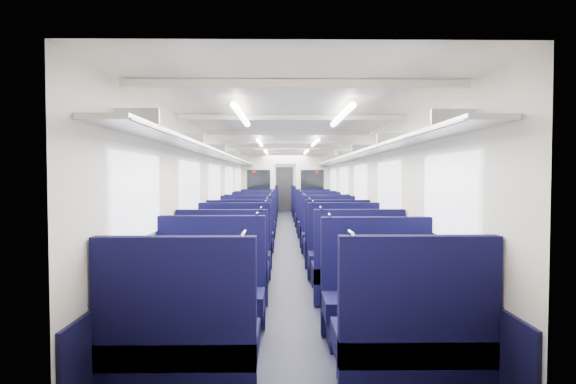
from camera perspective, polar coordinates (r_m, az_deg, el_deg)
The scene contains 41 objects.
floor at distance 11.62m, azimuth -0.21°, elevation -5.88°, with size 2.80×18.00×0.01m, color black.
ceiling at distance 11.53m, azimuth -0.21°, elevation 5.77°, with size 2.80×18.00×0.01m, color white.
wall_left at distance 11.59m, azimuth -7.15°, elevation -0.08°, with size 0.02×18.00×2.35m, color silver.
dado_left at distance 11.65m, azimuth -7.05°, elevation -4.14°, with size 0.03×17.90×0.70m, color black.
wall_right at distance 11.61m, azimuth 6.72°, elevation -0.07°, with size 0.02×18.00×2.35m, color silver.
dado_right at distance 11.67m, azimuth 6.63°, elevation -4.12°, with size 0.03×17.90×0.70m, color black.
wall_far at distance 20.51m, azimuth -0.43°, elevation 0.85°, with size 2.80×0.02×2.35m, color silver.
luggage_rack_left at distance 11.57m, azimuth -6.24°, elevation 3.88°, with size 0.36×17.40×0.18m.
luggage_rack_right at distance 11.59m, azimuth 5.81°, elevation 3.87°, with size 0.36×17.40×0.18m.
windows at distance 11.05m, azimuth -0.19°, elevation 1.11°, with size 2.78×15.60×0.75m.
ceiling_fittings at distance 11.27m, azimuth -0.20°, elevation 5.55°, with size 2.70×16.06×0.11m.
end_door at distance 20.46m, azimuth -0.43°, elevation 0.36°, with size 0.75×0.06×2.00m, color black.
bulkhead at distance 14.82m, azimuth -0.32°, elevation 0.62°, with size 2.80×0.10×2.35m.
seat_0 at distance 3.49m, azimuth -13.39°, elevation -18.52°, with size 1.10×0.61×1.23m.
seat_1 at distance 3.56m, azimuth 15.31°, elevation -18.12°, with size 1.10×0.61×1.23m.
seat_2 at distance 4.69m, azimuth -9.86°, elevation -13.10°, with size 1.10×0.61×1.23m.
seat_3 at distance 4.56m, azimuth 11.44°, elevation -13.55°, with size 1.10×0.61×1.23m.
seat_4 at distance 5.78m, azimuth -8.05°, elevation -10.19°, with size 1.10×0.61×1.23m.
seat_5 at distance 5.83m, azimuth 8.65°, elevation -10.10°, with size 1.10×0.61×1.23m.
seat_6 at distance 6.84m, azimuth -6.88°, elevation -8.27°, with size 1.10×0.61×1.23m.
seat_7 at distance 6.87m, azimuth 7.17°, elevation -8.22°, with size 1.10×0.61×1.23m.
seat_8 at distance 7.92m, azimuth -6.02°, elevation -6.85°, with size 1.10×0.61×1.23m.
seat_9 at distance 7.95m, azimuth 6.07°, elevation -6.81°, with size 1.10×0.61×1.23m.
seat_10 at distance 9.22m, azimuth -5.26°, elevation -5.59°, with size 1.10×0.61×1.23m.
seat_11 at distance 9.13m, azimuth 5.18°, elevation -5.67°, with size 1.10×0.61×1.23m.
seat_12 at distance 10.22m, azimuth -4.81°, elevation -4.84°, with size 1.10×0.61×1.23m.
seat_13 at distance 10.18m, azimuth 4.56°, elevation -4.86°, with size 1.10×0.61×1.23m.
seat_14 at distance 11.32m, azimuth -4.41°, elevation -4.17°, with size 1.10×0.61×1.23m.
seat_15 at distance 11.36m, azimuth 4.00°, elevation -4.14°, with size 1.10×0.61×1.23m.
seat_16 at distance 12.44m, azimuth -4.08°, elevation -3.61°, with size 1.10×0.61×1.23m.
seat_17 at distance 12.62m, azimuth 3.53°, elevation -3.52°, with size 1.10×0.61×1.23m.
seat_18 at distance 13.72m, azimuth -3.76°, elevation -3.08°, with size 1.10×0.61×1.23m.
seat_19 at distance 13.79m, azimuth 3.16°, elevation -3.05°, with size 1.10×0.61×1.23m.
seat_20 at distance 15.73m, azimuth -3.37°, elevation -2.42°, with size 1.10×0.61×1.23m.
seat_21 at distance 15.78m, azimuth 2.67°, elevation -2.41°, with size 1.10×0.61×1.23m.
seat_22 at distance 16.76m, azimuth -3.21°, elevation -2.15°, with size 1.10×0.61×1.23m.
seat_23 at distance 16.97m, azimuth 2.43°, elevation -2.09°, with size 1.10×0.61×1.23m.
seat_24 at distance 18.06m, azimuth -3.03°, elevation -1.84°, with size 1.10×0.61×1.23m.
seat_25 at distance 17.95m, azimuth 2.26°, elevation -1.87°, with size 1.10×0.61×1.23m.
seat_26 at distance 19.24m, azimuth -2.89°, elevation -1.61°, with size 1.10×0.61×1.23m.
seat_27 at distance 19.20m, azimuth 2.06°, elevation -1.61°, with size 1.10×0.61×1.23m.
Camera 1 is at (-0.10, -11.51, 1.60)m, focal length 28.21 mm.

